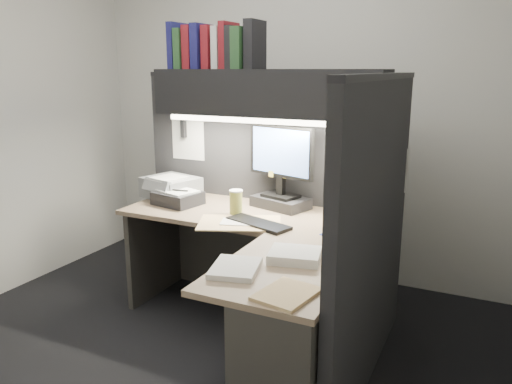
% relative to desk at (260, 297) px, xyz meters
% --- Properties ---
extents(floor, '(3.50, 3.50, 0.00)m').
position_rel_desk_xyz_m(floor, '(-0.43, 0.00, -0.44)').
color(floor, black).
rests_on(floor, ground).
extents(wall_back, '(3.50, 0.04, 2.70)m').
position_rel_desk_xyz_m(wall_back, '(-0.43, 1.50, 0.91)').
color(wall_back, silver).
rests_on(wall_back, floor).
extents(partition_back, '(1.90, 0.06, 1.60)m').
position_rel_desk_xyz_m(partition_back, '(-0.40, 0.93, 0.36)').
color(partition_back, black).
rests_on(partition_back, floor).
extents(partition_right, '(0.06, 1.50, 1.60)m').
position_rel_desk_xyz_m(partition_right, '(0.55, 0.18, 0.36)').
color(partition_right, black).
rests_on(partition_right, floor).
extents(desk, '(1.70, 1.53, 0.73)m').
position_rel_desk_xyz_m(desk, '(0.00, 0.00, 0.00)').
color(desk, '#806951').
rests_on(desk, floor).
extents(overhead_shelf, '(1.55, 0.34, 0.30)m').
position_rel_desk_xyz_m(overhead_shelf, '(-0.30, 0.75, 1.06)').
color(overhead_shelf, black).
rests_on(overhead_shelf, partition_back).
extents(task_light_tube, '(1.32, 0.04, 0.04)m').
position_rel_desk_xyz_m(task_light_tube, '(-0.30, 0.61, 0.89)').
color(task_light_tube, white).
rests_on(task_light_tube, overhead_shelf).
extents(monitor, '(0.51, 0.33, 0.56)m').
position_rel_desk_xyz_m(monitor, '(-0.21, 0.77, 0.51)').
color(monitor, black).
rests_on(monitor, desk).
extents(keyboard, '(0.45, 0.27, 0.02)m').
position_rel_desk_xyz_m(keyboard, '(-0.17, 0.34, 0.30)').
color(keyboard, black).
rests_on(keyboard, desk).
extents(mousepad, '(0.27, 0.26, 0.00)m').
position_rel_desk_xyz_m(mousepad, '(0.35, 0.38, 0.29)').
color(mousepad, navy).
rests_on(mousepad, desk).
extents(mouse, '(0.10, 0.13, 0.04)m').
position_rel_desk_xyz_m(mouse, '(0.34, 0.36, 0.31)').
color(mouse, black).
rests_on(mouse, mousepad).
extents(telephone, '(0.28, 0.29, 0.10)m').
position_rel_desk_xyz_m(telephone, '(0.29, 0.66, 0.34)').
color(telephone, beige).
rests_on(telephone, desk).
extents(coffee_cup, '(0.09, 0.09, 0.15)m').
position_rel_desk_xyz_m(coffee_cup, '(-0.40, 0.49, 0.36)').
color(coffee_cup, gold).
rests_on(coffee_cup, desk).
extents(printer, '(0.44, 0.40, 0.15)m').
position_rel_desk_xyz_m(printer, '(-1.05, 0.69, 0.36)').
color(printer, gray).
rests_on(printer, desk).
extents(notebook_stack, '(0.34, 0.30, 0.09)m').
position_rel_desk_xyz_m(notebook_stack, '(-0.89, 0.54, 0.33)').
color(notebook_stack, black).
rests_on(notebook_stack, desk).
extents(open_folder, '(0.59, 0.49, 0.01)m').
position_rel_desk_xyz_m(open_folder, '(-0.29, 0.32, 0.29)').
color(open_folder, tan).
rests_on(open_folder, desk).
extents(paper_stack_a, '(0.29, 0.26, 0.05)m').
position_rel_desk_xyz_m(paper_stack_a, '(0.23, -0.09, 0.31)').
color(paper_stack_a, white).
rests_on(paper_stack_a, desk).
extents(paper_stack_b, '(0.27, 0.31, 0.03)m').
position_rel_desk_xyz_m(paper_stack_b, '(0.03, -0.34, 0.30)').
color(paper_stack_b, white).
rests_on(paper_stack_b, desk).
extents(manila_stack, '(0.25, 0.30, 0.02)m').
position_rel_desk_xyz_m(manila_stack, '(0.35, -0.48, 0.29)').
color(manila_stack, tan).
rests_on(manila_stack, desk).
extents(binder_row, '(0.63, 0.25, 0.31)m').
position_rel_desk_xyz_m(binder_row, '(-0.68, 0.75, 1.35)').
color(binder_row, '#171750').
rests_on(binder_row, overhead_shelf).
extents(pinned_papers, '(1.76, 1.31, 0.51)m').
position_rel_desk_xyz_m(pinned_papers, '(-0.00, 0.56, 0.61)').
color(pinned_papers, white).
rests_on(pinned_papers, partition_back).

